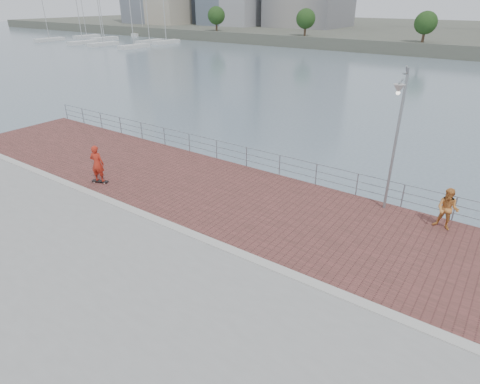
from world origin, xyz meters
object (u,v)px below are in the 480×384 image
Objects in this scene: skateboarder at (97,164)px; street_lamp at (397,118)px; bystander at (447,209)px; guardrail at (298,167)px.

street_lamp is at bearing 179.79° from skateboarder.
street_lamp is at bearing -172.21° from bystander.
guardrail is at bearing -165.03° from skateboarder.
guardrail is 9.84m from skateboarder.
skateboarder is (-7.82, -5.97, 0.34)m from guardrail.
guardrail is at bearing 179.89° from bystander.
guardrail is 6.74× the size of street_lamp.
bystander is (7.01, -0.90, 0.19)m from guardrail.
guardrail is 21.07× the size of skateboarder.
street_lamp is 3.12× the size of skateboarder.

